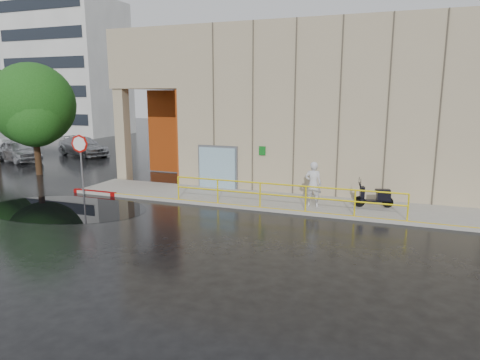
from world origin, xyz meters
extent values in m
plane|color=black|center=(0.00, 0.00, 0.00)|extent=(120.00, 120.00, 0.00)
cube|color=gray|center=(4.00, 4.50, 0.07)|extent=(20.00, 3.00, 0.15)
cube|color=tan|center=(6.00, 11.00, 4.00)|extent=(16.00, 10.00, 8.00)
cube|color=tan|center=(-4.00, 11.00, 6.50)|extent=(4.00, 10.00, 3.00)
cube|color=tan|center=(-5.60, 6.40, 2.50)|extent=(0.60, 0.60, 5.00)
cube|color=#95350D|center=(-4.00, 9.50, 2.50)|extent=(3.80, 0.15, 4.90)
cube|color=#95350D|center=(-2.05, 7.75, 2.50)|extent=(0.10, 3.50, 4.90)
cube|color=#92B3C7|center=(0.20, 5.88, 1.15)|extent=(1.90, 0.10, 2.00)
cube|color=slate|center=(0.20, 5.96, 1.15)|extent=(2.10, 0.06, 2.20)
cube|color=#0D5C17|center=(2.50, 5.94, 2.10)|extent=(0.32, 0.04, 0.42)
cylinder|color=yellow|center=(4.25, 3.15, 1.15)|extent=(9.50, 0.06, 0.06)
cylinder|color=yellow|center=(4.25, 3.15, 0.70)|extent=(9.50, 0.06, 0.06)
cube|color=#B5B6B1|center=(-28.00, 28.00, 7.50)|extent=(12.00, 8.00, 15.00)
imported|color=silver|center=(5.33, 3.94, 1.09)|extent=(0.73, 0.51, 1.88)
cylinder|color=black|center=(7.16, 4.55, 0.38)|extent=(0.46, 0.20, 0.45)
cylinder|color=black|center=(8.26, 4.83, 0.38)|extent=(0.46, 0.20, 0.45)
cylinder|color=slate|center=(-5.50, 2.90, 1.25)|extent=(0.08, 0.08, 2.50)
cylinder|color=#A80C06|center=(-5.50, 2.87, 2.44)|extent=(0.86, 0.12, 0.86)
cylinder|color=white|center=(-5.50, 2.84, 2.44)|extent=(0.68, 0.08, 0.68)
cube|color=#830505|center=(-5.00, 3.10, 0.09)|extent=(2.40, 0.21, 0.18)
cube|color=black|center=(-4.44, 0.55, 0.00)|extent=(7.55, 5.18, 0.01)
imported|color=#AEB0B5|center=(-16.80, 9.59, 0.76)|extent=(4.81, 3.24, 1.52)
imported|color=white|center=(-19.67, 11.64, 0.64)|extent=(4.10, 2.96, 1.29)
imported|color=#ABACB1|center=(-14.52, 13.60, 0.72)|extent=(5.33, 3.43, 1.44)
cylinder|color=black|center=(-11.50, 6.15, 1.35)|extent=(0.36, 0.36, 2.70)
sphere|color=#1B5513|center=(-11.50, 6.15, 4.13)|extent=(4.77, 4.77, 4.77)
sphere|color=#1B5513|center=(-10.92, 5.62, 3.41)|extent=(3.34, 3.34, 3.34)
camera|label=1|loc=(8.49, -13.20, 4.74)|focal=32.00mm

